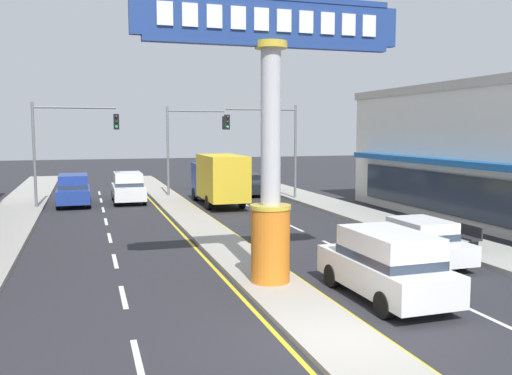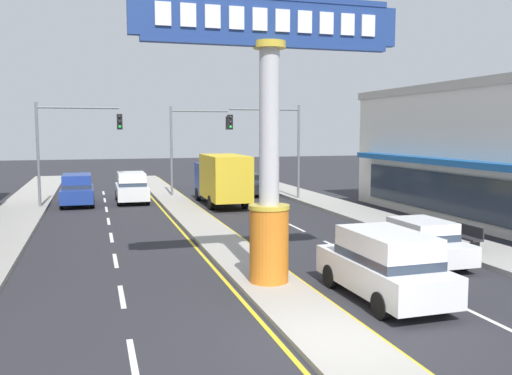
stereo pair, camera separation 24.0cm
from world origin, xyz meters
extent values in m
plane|color=#28282D|center=(0.00, 0.00, 0.00)|extent=(160.00, 160.00, 0.00)
cube|color=#A39E93|center=(0.00, 18.00, 0.07)|extent=(1.89, 52.00, 0.14)
cube|color=#9E9B93|center=(8.91, 16.00, 0.09)|extent=(2.72, 60.00, 0.18)
cube|color=silver|center=(-4.24, 0.40, 0.00)|extent=(0.14, 2.20, 0.01)
cube|color=silver|center=(-4.24, 4.80, 0.00)|extent=(0.14, 2.20, 0.01)
cube|color=silver|center=(-4.24, 9.20, 0.00)|extent=(0.14, 2.20, 0.01)
cube|color=silver|center=(-4.24, 13.60, 0.00)|extent=(0.14, 2.20, 0.01)
cube|color=silver|center=(-4.24, 18.00, 0.00)|extent=(0.14, 2.20, 0.01)
cube|color=silver|center=(-4.24, 22.40, 0.00)|extent=(0.14, 2.20, 0.01)
cube|color=silver|center=(-4.24, 26.80, 0.00)|extent=(0.14, 2.20, 0.01)
cube|color=silver|center=(-4.24, 31.20, 0.00)|extent=(0.14, 2.20, 0.01)
cube|color=silver|center=(4.24, 0.40, 0.00)|extent=(0.14, 2.20, 0.01)
cube|color=silver|center=(4.24, 4.80, 0.00)|extent=(0.14, 2.20, 0.01)
cube|color=silver|center=(4.24, 9.20, 0.00)|extent=(0.14, 2.20, 0.01)
cube|color=silver|center=(4.24, 13.60, 0.00)|extent=(0.14, 2.20, 0.01)
cube|color=silver|center=(4.24, 18.00, 0.00)|extent=(0.14, 2.20, 0.01)
cube|color=silver|center=(4.24, 22.40, 0.00)|extent=(0.14, 2.20, 0.01)
cube|color=silver|center=(4.24, 26.80, 0.00)|extent=(0.14, 2.20, 0.01)
cube|color=silver|center=(4.24, 31.20, 0.00)|extent=(0.14, 2.20, 0.01)
cube|color=yellow|center=(-1.12, 18.00, 0.00)|extent=(0.12, 52.00, 0.01)
cube|color=yellow|center=(1.12, 18.00, 0.00)|extent=(0.12, 52.00, 0.01)
cylinder|color=orange|center=(0.00, 4.62, 1.22)|extent=(1.15, 1.15, 2.17)
cylinder|color=gold|center=(0.00, 4.62, 2.37)|extent=(1.21, 1.21, 0.12)
cylinder|color=#B7B7BC|center=(0.00, 4.62, 4.71)|extent=(0.58, 0.58, 4.80)
cylinder|color=gold|center=(0.00, 4.62, 7.01)|extent=(0.93, 0.93, 0.20)
cube|color=navy|center=(0.00, 4.62, 7.67)|extent=(7.87, 0.24, 1.13)
cube|color=navy|center=(0.00, 4.62, 7.03)|extent=(7.24, 0.29, 0.16)
cube|color=white|center=(-3.01, 4.47, 7.67)|extent=(0.43, 0.06, 0.62)
cube|color=white|center=(-2.34, 4.47, 7.67)|extent=(0.43, 0.06, 0.62)
cube|color=white|center=(-1.67, 4.47, 7.67)|extent=(0.43, 0.06, 0.62)
cube|color=white|center=(-1.00, 4.47, 7.67)|extent=(0.43, 0.06, 0.62)
cube|color=white|center=(-0.33, 4.47, 7.67)|extent=(0.43, 0.06, 0.62)
cube|color=white|center=(0.33, 4.47, 7.67)|extent=(0.43, 0.06, 0.62)
cube|color=white|center=(1.00, 4.47, 7.67)|extent=(0.43, 0.06, 0.62)
cube|color=white|center=(1.67, 4.47, 7.67)|extent=(0.43, 0.06, 0.62)
cube|color=white|center=(2.34, 4.47, 7.67)|extent=(0.43, 0.06, 0.62)
cube|color=white|center=(3.01, 4.47, 7.67)|extent=(0.43, 0.06, 0.62)
cube|color=#195193|center=(11.30, 12.25, 3.07)|extent=(0.90, 16.45, 0.30)
cube|color=#283342|center=(11.71, 12.25, 1.50)|extent=(0.08, 15.87, 2.00)
cylinder|color=slate|center=(-7.94, 23.48, 3.10)|extent=(0.16, 0.16, 6.20)
cylinder|color=slate|center=(-5.63, 23.48, 5.90)|extent=(4.62, 0.12, 0.12)
cube|color=black|center=(-3.32, 23.32, 5.09)|extent=(0.32, 0.24, 0.92)
sphere|color=black|center=(-3.32, 23.18, 5.39)|extent=(0.17, 0.17, 0.17)
sphere|color=black|center=(-3.32, 23.18, 5.09)|extent=(0.17, 0.17, 0.17)
sphere|color=#19D83F|center=(-3.32, 23.18, 4.79)|extent=(0.17, 0.17, 0.17)
cylinder|color=slate|center=(7.94, 23.05, 3.10)|extent=(0.16, 0.16, 6.20)
cylinder|color=slate|center=(5.63, 23.05, 5.90)|extent=(4.62, 0.12, 0.12)
cube|color=black|center=(3.32, 22.89, 5.09)|extent=(0.32, 0.24, 0.92)
sphere|color=black|center=(3.32, 22.75, 5.39)|extent=(0.17, 0.17, 0.17)
sphere|color=black|center=(3.32, 22.75, 5.09)|extent=(0.17, 0.17, 0.17)
sphere|color=#19D83F|center=(3.32, 22.75, 4.79)|extent=(0.17, 0.17, 0.17)
cylinder|color=slate|center=(0.24, 27.15, 3.10)|extent=(0.16, 0.16, 6.20)
cylinder|color=slate|center=(2.22, 27.15, 5.90)|extent=(3.96, 0.12, 0.12)
cube|color=black|center=(4.20, 26.99, 5.09)|extent=(0.32, 0.24, 0.92)
sphere|color=red|center=(4.20, 26.85, 5.39)|extent=(0.17, 0.17, 0.17)
sphere|color=black|center=(4.20, 26.85, 5.09)|extent=(0.17, 0.17, 0.17)
sphere|color=black|center=(4.20, 26.85, 4.79)|extent=(0.17, 0.17, 0.17)
cube|color=navy|center=(2.60, 24.70, 1.41)|extent=(2.10, 2.00, 2.10)
cube|color=#283342|center=(2.60, 25.66, 1.71)|extent=(1.85, 0.08, 0.90)
cube|color=gold|center=(2.59, 21.20, 1.82)|extent=(2.21, 4.80, 2.60)
cylinder|color=black|center=(1.63, 24.90, 0.42)|extent=(0.26, 0.84, 0.84)
cylinder|color=black|center=(3.56, 24.90, 0.42)|extent=(0.26, 0.84, 0.84)
cylinder|color=black|center=(1.58, 20.49, 0.42)|extent=(0.26, 0.84, 0.84)
cylinder|color=black|center=(3.60, 20.48, 0.42)|extent=(0.26, 0.84, 0.84)
cube|color=black|center=(5.89, 26.77, 0.60)|extent=(1.99, 4.39, 0.66)
cube|color=black|center=(5.89, 26.60, 1.23)|extent=(1.66, 2.23, 0.60)
cube|color=#283342|center=(5.89, 26.60, 1.05)|extent=(1.70, 2.25, 0.24)
cylinder|color=black|center=(5.16, 28.14, 0.31)|extent=(0.25, 0.63, 0.62)
cylinder|color=black|center=(6.77, 28.06, 0.31)|extent=(0.25, 0.63, 0.62)
cylinder|color=black|center=(5.02, 25.48, 0.31)|extent=(0.25, 0.63, 0.62)
cylinder|color=black|center=(6.63, 25.39, 0.31)|extent=(0.25, 0.63, 0.62)
cube|color=navy|center=(-5.89, 24.67, 0.70)|extent=(1.93, 4.61, 0.80)
cube|color=navy|center=(-5.90, 24.86, 1.50)|extent=(1.69, 2.86, 0.80)
cube|color=#283342|center=(-5.90, 24.86, 1.22)|extent=(1.73, 2.89, 0.24)
cylinder|color=black|center=(-5.01, 23.25, 0.34)|extent=(0.22, 0.68, 0.68)
cylinder|color=black|center=(-6.76, 23.24, 0.34)|extent=(0.22, 0.68, 0.68)
cylinder|color=black|center=(-5.03, 26.10, 0.34)|extent=(0.22, 0.68, 0.68)
cylinder|color=black|center=(-6.78, 26.09, 0.34)|extent=(0.22, 0.68, 0.68)
cube|color=white|center=(5.89, 5.92, 0.60)|extent=(1.79, 4.31, 0.66)
cube|color=white|center=(5.90, 5.75, 1.23)|extent=(1.56, 2.16, 0.60)
cube|color=#283342|center=(5.90, 5.75, 1.05)|extent=(1.60, 2.18, 0.24)
cylinder|color=black|center=(5.08, 7.25, 0.31)|extent=(0.22, 0.62, 0.62)
cylinder|color=black|center=(6.70, 7.26, 0.31)|extent=(0.22, 0.62, 0.62)
cylinder|color=black|center=(5.09, 4.58, 0.31)|extent=(0.22, 0.62, 0.62)
cylinder|color=black|center=(6.71, 4.59, 0.31)|extent=(0.22, 0.62, 0.62)
cube|color=white|center=(2.59, 2.55, 0.70)|extent=(1.99, 4.64, 0.80)
cube|color=white|center=(2.60, 2.37, 1.50)|extent=(1.73, 2.89, 0.80)
cube|color=#283342|center=(2.60, 2.37, 1.22)|extent=(1.77, 2.92, 0.24)
cylinder|color=black|center=(1.69, 3.96, 0.34)|extent=(0.23, 0.68, 0.68)
cylinder|color=black|center=(3.44, 4.00, 0.34)|extent=(0.23, 0.68, 0.68)
cylinder|color=black|center=(1.75, 1.11, 0.34)|extent=(0.23, 0.68, 0.68)
cylinder|color=black|center=(3.50, 1.15, 0.34)|extent=(0.23, 0.68, 0.68)
cube|color=white|center=(-2.59, 25.16, 0.70)|extent=(1.93, 4.61, 0.80)
cube|color=white|center=(-2.59, 25.35, 1.50)|extent=(1.69, 2.86, 0.80)
cube|color=#283342|center=(-2.59, 25.35, 1.22)|extent=(1.73, 2.89, 0.24)
cylinder|color=black|center=(-1.73, 23.73, 0.34)|extent=(0.22, 0.68, 0.68)
cylinder|color=black|center=(-3.48, 23.74, 0.34)|extent=(0.22, 0.68, 0.68)
cylinder|color=black|center=(-1.71, 26.58, 0.34)|extent=(0.22, 0.68, 0.68)
cylinder|color=black|center=(-3.46, 26.59, 0.34)|extent=(0.22, 0.68, 0.68)
cube|color=#232328|center=(8.34, 6.69, 0.62)|extent=(0.48, 1.60, 0.08)
cube|color=#232328|center=(8.55, 6.69, 0.86)|extent=(0.06, 1.60, 0.40)
cube|color=black|center=(8.34, 6.09, 0.36)|extent=(0.38, 0.08, 0.36)
cube|color=black|center=(8.34, 7.29, 0.36)|extent=(0.38, 0.08, 0.36)
camera|label=1|loc=(-5.12, -10.49, 4.61)|focal=38.67mm
camera|label=2|loc=(-4.89, -10.56, 4.61)|focal=38.67mm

